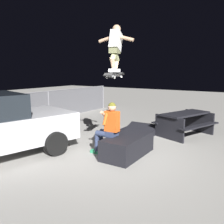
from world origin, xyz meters
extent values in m
plane|color=gray|center=(0.00, 0.00, 0.00)|extent=(40.00, 40.00, 0.00)
cube|color=black|center=(0.06, -0.18, 0.25)|extent=(1.51, 0.76, 0.50)
cube|color=#2D3856|center=(-0.16, 0.14, 0.56)|extent=(0.32, 0.20, 0.12)
cube|color=#D15119|center=(-0.16, 0.14, 0.87)|extent=(0.20, 0.34, 0.50)
sphere|color=tan|center=(-0.16, 0.14, 1.22)|extent=(0.20, 0.20, 0.20)
sphere|color=#565319|center=(-0.16, 0.14, 1.24)|extent=(0.19, 0.19, 0.19)
cylinder|color=#D15119|center=(-0.36, 0.20, 0.95)|extent=(0.19, 0.08, 0.29)
cylinder|color=tan|center=(-0.28, 0.30, 1.05)|extent=(0.24, 0.07, 0.19)
cylinder|color=#D15119|center=(0.04, 0.20, 0.95)|extent=(0.19, 0.08, 0.29)
cylinder|color=tan|center=(-0.04, 0.30, 1.05)|extent=(0.24, 0.07, 0.19)
cylinder|color=#2D3856|center=(-0.25, 0.34, 0.54)|extent=(0.14, 0.40, 0.14)
cylinder|color=#2D3856|center=(-0.25, 0.54, 0.27)|extent=(0.11, 0.11, 0.46)
cube|color=#2D9E66|center=(-0.25, 0.59, 0.04)|extent=(0.10, 0.26, 0.08)
cylinder|color=#2D3856|center=(-0.07, 0.34, 0.54)|extent=(0.14, 0.40, 0.14)
cylinder|color=#2D3856|center=(-0.07, 0.54, 0.27)|extent=(0.11, 0.11, 0.46)
cube|color=#2D9E66|center=(-0.07, 0.59, 0.04)|extent=(0.10, 0.26, 0.08)
cube|color=black|center=(0.02, 0.18, 1.98)|extent=(0.82, 0.38, 0.12)
cube|color=black|center=(0.45, 0.29, 2.00)|extent=(0.17, 0.22, 0.04)
cube|color=black|center=(-0.42, 0.07, 2.00)|extent=(0.16, 0.22, 0.07)
cube|color=#99999E|center=(0.29, 0.25, 1.96)|extent=(0.10, 0.17, 0.04)
cylinder|color=white|center=(0.27, 0.33, 1.93)|extent=(0.06, 0.04, 0.05)
cylinder|color=white|center=(0.31, 0.16, 1.93)|extent=(0.06, 0.04, 0.05)
cube|color=#99999E|center=(-0.26, 0.11, 1.96)|extent=(0.10, 0.17, 0.04)
cylinder|color=white|center=(-0.28, 0.20, 1.93)|extent=(0.06, 0.04, 0.05)
cylinder|color=white|center=(-0.24, 0.03, 1.93)|extent=(0.06, 0.04, 0.05)
cube|color=white|center=(0.19, 0.22, 2.09)|extent=(0.28, 0.16, 0.08)
cube|color=white|center=(-0.16, 0.14, 2.09)|extent=(0.28, 0.16, 0.08)
cylinder|color=tan|center=(0.14, 0.21, 2.25)|extent=(0.25, 0.15, 0.31)
cylinder|color=#797D55|center=(0.07, 0.19, 2.45)|extent=(0.35, 0.21, 0.33)
cylinder|color=tan|center=(-0.11, 0.15, 2.25)|extent=(0.25, 0.15, 0.31)
cylinder|color=#797D55|center=(-0.04, 0.17, 2.45)|extent=(0.35, 0.21, 0.33)
cube|color=#797D55|center=(0.02, 0.18, 2.55)|extent=(0.34, 0.27, 0.12)
cube|color=white|center=(0.09, 0.20, 2.79)|extent=(0.49, 0.32, 0.52)
sphere|color=tan|center=(0.15, 0.21, 3.07)|extent=(0.20, 0.20, 0.20)
cylinder|color=tan|center=(0.06, 0.42, 2.85)|extent=(0.18, 0.45, 0.19)
cylinder|color=tan|center=(0.16, -0.01, 2.85)|extent=(0.18, 0.45, 0.19)
cube|color=black|center=(1.89, 0.48, 0.03)|extent=(1.23, 1.03, 0.06)
cube|color=black|center=(1.89, 0.48, 0.10)|extent=(1.18, 1.03, 0.40)
cube|color=black|center=(1.89, 0.98, 0.10)|extent=(1.08, 0.07, 0.19)
cube|color=black|center=(1.89, -0.02, 0.10)|extent=(1.08, 0.07, 0.19)
cube|color=black|center=(2.71, -0.81, 0.72)|extent=(1.84, 1.25, 0.06)
cube|color=black|center=(2.90, -0.30, 0.42)|extent=(1.68, 0.82, 0.04)
cube|color=black|center=(2.51, -1.33, 0.42)|extent=(1.68, 0.82, 0.04)
cube|color=black|center=(3.43, -1.08, 0.36)|extent=(0.44, 1.05, 0.72)
cube|color=black|center=(1.99, -0.54, 0.36)|extent=(0.44, 1.05, 0.72)
cylinder|color=slate|center=(2.00, 4.74, 0.62)|extent=(0.05, 0.05, 1.23)
cylinder|color=slate|center=(6.00, 4.74, 0.62)|extent=(0.05, 0.05, 1.23)
cylinder|color=slate|center=(0.00, 4.74, 1.23)|extent=(12.00, 0.04, 0.04)
cube|color=#59595E|center=(0.00, 4.74, 0.62)|extent=(12.00, 0.01, 1.23)
cylinder|color=black|center=(-0.49, 2.99, 0.30)|extent=(0.64, 0.36, 0.60)
cylinder|color=black|center=(-0.89, 1.34, 0.30)|extent=(0.64, 0.36, 0.60)
camera|label=1|loc=(-4.94, -2.97, 2.10)|focal=38.43mm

